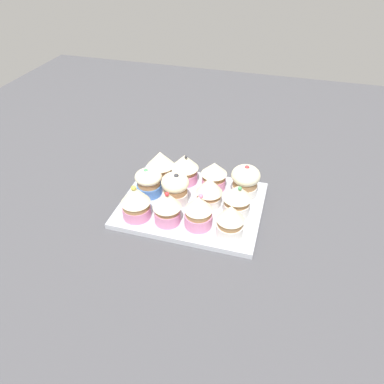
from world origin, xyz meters
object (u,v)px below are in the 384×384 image
object	(u,v)px
cupcake_6	(209,191)
cupcake_11	(245,180)
cupcake_1	(167,206)
cupcake_3	(230,220)
cupcake_7	(237,199)
cupcake_9	(185,168)
baking_tray	(192,205)
cupcake_5	(175,188)
cupcake_10	(214,175)
cupcake_0	(136,201)
cupcake_8	(161,165)
cupcake_4	(149,182)
cupcake_2	(198,211)

from	to	relation	value
cupcake_6	cupcake_11	size ratio (longest dim) A/B	0.93
cupcake_1	cupcake_11	size ratio (longest dim) A/B	1.04
cupcake_3	cupcake_7	size ratio (longest dim) A/B	0.97
cupcake_1	cupcake_6	bearing A→B (deg)	48.64
cupcake_1	cupcake_9	distance (cm)	14.95
baking_tray	cupcake_3	distance (cm)	13.33
baking_tray	cupcake_5	world-z (taller)	cupcake_5
cupcake_10	cupcake_0	bearing A→B (deg)	-132.65
cupcake_8	cupcake_10	bearing A→B (deg)	1.09
cupcake_3	cupcake_4	world-z (taller)	cupcake_3
cupcake_0	cupcake_11	size ratio (longest dim) A/B	1.07
cupcake_3	cupcake_8	bearing A→B (deg)	144.22
cupcake_5	cupcake_9	size ratio (longest dim) A/B	1.04
cupcake_3	cupcake_4	size ratio (longest dim) A/B	1.12
cupcake_3	cupcake_11	distance (cm)	14.17
cupcake_2	cupcake_8	bearing A→B (deg)	134.23
cupcake_1	cupcake_3	world-z (taller)	cupcake_1
cupcake_6	cupcake_10	world-z (taller)	cupcake_6
baking_tray	cupcake_10	bearing A→B (deg)	64.32
cupcake_2	cupcake_5	world-z (taller)	same
cupcake_8	cupcake_3	bearing A→B (deg)	-35.78
cupcake_6	cupcake_1	bearing A→B (deg)	-131.36
cupcake_0	cupcake_10	xyz separation A→B (cm)	(13.36, 14.51, -0.40)
cupcake_4	cupcake_10	size ratio (longest dim) A/B	0.95
cupcake_5	cupcake_6	size ratio (longest dim) A/B	1.10
cupcake_3	cupcake_1	bearing A→B (deg)	179.13
cupcake_0	cupcake_6	size ratio (longest dim) A/B	1.14
cupcake_7	cupcake_10	distance (cm)	10.28
cupcake_0	cupcake_1	world-z (taller)	cupcake_0
cupcake_6	cupcake_11	distance (cm)	9.19
cupcake_1	cupcake_3	size ratio (longest dim) A/B	1.09
cupcake_1	cupcake_4	distance (cm)	10.81
baking_tray	cupcake_0	world-z (taller)	cupcake_0
cupcake_5	cupcake_9	bearing A→B (deg)	92.38
cupcake_9	cupcake_11	distance (cm)	14.64
cupcake_4	cupcake_7	distance (cm)	20.61
cupcake_9	cupcake_4	bearing A→B (deg)	-133.04
cupcake_4	cupcake_11	world-z (taller)	cupcake_11
cupcake_0	cupcake_5	bearing A→B (deg)	46.99
cupcake_0	cupcake_7	size ratio (longest dim) A/B	1.08
cupcake_3	cupcake_6	world-z (taller)	cupcake_3
cupcake_6	cupcake_9	xyz separation A→B (cm)	(-7.71, 7.04, 0.13)
cupcake_3	cupcake_4	xyz separation A→B (cm)	(-20.49, 8.20, -0.46)
cupcake_0	cupcake_2	distance (cm)	13.39
baking_tray	cupcake_0	bearing A→B (deg)	-142.84
cupcake_9	cupcake_11	xyz separation A→B (cm)	(14.61, -0.97, -0.03)
cupcake_2	cupcake_10	size ratio (longest dim) A/B	1.13
cupcake_5	cupcake_7	world-z (taller)	cupcake_5
cupcake_3	cupcake_5	distance (cm)	15.31
cupcake_1	cupcake_2	size ratio (longest dim) A/B	1.03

